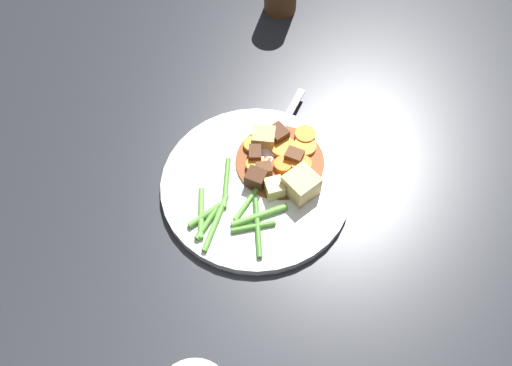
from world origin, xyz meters
name	(u,v)px	position (x,y,z in m)	size (l,w,h in m)	color
ground_plane	(256,188)	(0.00, 0.00, 0.00)	(3.00, 3.00, 0.00)	#26282D
dinner_plate	(256,186)	(0.00, 0.00, 0.01)	(0.26, 0.26, 0.01)	white
stew_sauce	(280,161)	(0.05, 0.01, 0.01)	(0.12, 0.12, 0.00)	brown
carrot_slice_0	(253,145)	(0.03, 0.05, 0.02)	(0.03, 0.03, 0.01)	orange
carrot_slice_1	(305,135)	(0.10, 0.02, 0.02)	(0.03, 0.03, 0.01)	orange
carrot_slice_2	(256,166)	(0.01, 0.02, 0.02)	(0.03, 0.03, 0.01)	orange
carrot_slice_3	(305,147)	(0.09, 0.01, 0.02)	(0.03, 0.03, 0.01)	orange
carrot_slice_4	(283,166)	(0.04, 0.00, 0.02)	(0.03, 0.03, 0.01)	orange
carrot_slice_5	(282,148)	(0.06, 0.02, 0.02)	(0.03, 0.03, 0.01)	orange
carrot_slice_6	(301,166)	(0.06, -0.01, 0.02)	(0.03, 0.03, 0.01)	orange
potato_chunk_0	(264,137)	(0.05, 0.05, 0.02)	(0.03, 0.03, 0.02)	#DBBC6B
potato_chunk_1	(274,188)	(0.01, -0.03, 0.02)	(0.02, 0.02, 0.02)	#EAD68C
potato_chunk_2	(301,185)	(0.04, -0.04, 0.03)	(0.04, 0.04, 0.03)	#E5CC7A
meat_chunk_0	(294,157)	(0.06, 0.00, 0.02)	(0.02, 0.02, 0.02)	brown
meat_chunk_1	(255,155)	(0.02, 0.03, 0.02)	(0.02, 0.02, 0.02)	#56331E
meat_chunk_2	(255,182)	(0.00, 0.00, 0.02)	(0.02, 0.03, 0.02)	#4C2B19
meat_chunk_3	(278,134)	(0.07, 0.04, 0.02)	(0.03, 0.02, 0.02)	#56331E
meat_chunk_4	(264,170)	(0.02, 0.01, 0.02)	(0.02, 0.02, 0.02)	brown
green_bean_0	(216,222)	(-0.08, -0.02, 0.02)	(0.01, 0.01, 0.08)	#66AD42
green_bean_1	(199,211)	(-0.09, 0.00, 0.02)	(0.01, 0.01, 0.07)	#66AD42
green_bean_2	(207,223)	(-0.09, -0.02, 0.02)	(0.01, 0.01, 0.05)	#599E38
green_bean_3	(205,215)	(-0.08, -0.01, 0.02)	(0.01, 0.01, 0.05)	#599E38
green_bean_4	(247,202)	(-0.03, -0.02, 0.02)	(0.01, 0.01, 0.06)	#66AD42
green_bean_5	(226,183)	(-0.03, 0.02, 0.02)	(0.01, 0.01, 0.08)	#599E38
green_bean_6	(260,216)	(-0.03, -0.05, 0.02)	(0.01, 0.01, 0.08)	#66AD42
green_bean_7	(258,227)	(-0.04, -0.06, 0.02)	(0.01, 0.01, 0.08)	#4C8E33
green_bean_8	(254,227)	(-0.04, -0.05, 0.02)	(0.01, 0.01, 0.06)	#599E38
fork	(277,136)	(0.07, 0.05, 0.01)	(0.16, 0.10, 0.00)	silver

